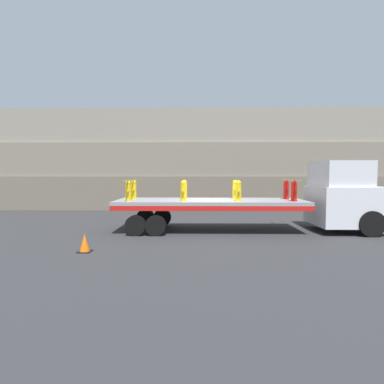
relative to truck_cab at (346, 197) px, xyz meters
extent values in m
plane|color=#2D2D30|center=(-5.84, 0.00, -1.47)|extent=(120.00, 120.00, 0.00)
cube|color=#706656|center=(-5.84, 8.66, -0.31)|extent=(60.00, 3.00, 2.31)
cube|color=gray|center=(-5.84, 8.81, 2.00)|extent=(60.00, 3.00, 2.31)
cube|color=gray|center=(-5.84, 8.96, 4.31)|extent=(60.00, 3.00, 2.31)
cube|color=silver|center=(-0.04, 0.00, -0.36)|extent=(2.66, 2.53, 1.66)
cube|color=silver|center=(-0.30, 0.00, 1.00)|extent=(1.86, 2.33, 1.06)
cube|color=black|center=(0.70, 0.00, -0.03)|extent=(1.07, 2.23, 0.93)
cylinder|color=black|center=(0.43, -1.20, -0.96)|extent=(1.03, 0.28, 1.03)
cylinder|color=black|center=(0.43, 1.20, -0.96)|extent=(1.03, 0.28, 1.03)
cube|color=gray|center=(-5.84, 0.00, -0.19)|extent=(8.09, 2.47, 0.14)
cube|color=red|center=(-5.84, -1.20, -0.37)|extent=(8.09, 0.08, 0.20)
cube|color=red|center=(-5.84, 1.20, -0.37)|extent=(8.09, 0.08, 0.20)
cylinder|color=black|center=(-8.07, -1.14, -1.06)|extent=(0.82, 0.30, 0.82)
cylinder|color=black|center=(-8.07, 1.14, -1.06)|extent=(0.82, 0.30, 0.82)
cylinder|color=black|center=(-8.87, -1.14, -1.06)|extent=(0.82, 0.30, 0.82)
cylinder|color=black|center=(-8.87, 1.14, -1.06)|extent=(0.82, 0.30, 0.82)
cylinder|color=gold|center=(-9.29, -0.54, -0.11)|extent=(0.30, 0.30, 0.03)
cylinder|color=gold|center=(-9.29, -0.54, 0.22)|extent=(0.24, 0.24, 0.69)
sphere|color=gold|center=(-9.29, -0.54, 0.62)|extent=(0.22, 0.22, 0.22)
cylinder|color=gold|center=(-9.29, -0.72, 0.31)|extent=(0.11, 0.12, 0.11)
cylinder|color=gold|center=(-9.29, -0.37, 0.31)|extent=(0.11, 0.12, 0.11)
cylinder|color=gold|center=(-9.29, 0.54, -0.11)|extent=(0.30, 0.30, 0.03)
cylinder|color=gold|center=(-9.29, 0.54, 0.22)|extent=(0.24, 0.24, 0.69)
sphere|color=gold|center=(-9.29, 0.54, 0.62)|extent=(0.22, 0.22, 0.22)
cylinder|color=gold|center=(-9.29, 0.37, 0.31)|extent=(0.11, 0.12, 0.11)
cylinder|color=gold|center=(-9.29, 0.72, 0.31)|extent=(0.11, 0.12, 0.11)
cylinder|color=gold|center=(-6.99, -0.54, -0.11)|extent=(0.30, 0.30, 0.03)
cylinder|color=gold|center=(-6.99, -0.54, 0.22)|extent=(0.24, 0.24, 0.69)
sphere|color=gold|center=(-6.99, -0.54, 0.62)|extent=(0.22, 0.22, 0.22)
cylinder|color=gold|center=(-6.99, -0.72, 0.31)|extent=(0.11, 0.12, 0.11)
cylinder|color=gold|center=(-6.99, -0.37, 0.31)|extent=(0.11, 0.12, 0.11)
cylinder|color=gold|center=(-6.99, 0.54, -0.11)|extent=(0.30, 0.30, 0.03)
cylinder|color=gold|center=(-6.99, 0.54, 0.22)|extent=(0.24, 0.24, 0.69)
sphere|color=gold|center=(-6.99, 0.54, 0.62)|extent=(0.22, 0.22, 0.22)
cylinder|color=gold|center=(-6.99, 0.37, 0.31)|extent=(0.11, 0.12, 0.11)
cylinder|color=gold|center=(-6.99, 0.72, 0.31)|extent=(0.11, 0.12, 0.11)
cylinder|color=gold|center=(-4.69, -0.54, -0.11)|extent=(0.30, 0.30, 0.03)
cylinder|color=gold|center=(-4.69, -0.54, 0.22)|extent=(0.24, 0.24, 0.69)
sphere|color=gold|center=(-4.69, -0.54, 0.62)|extent=(0.22, 0.22, 0.22)
cylinder|color=gold|center=(-4.69, -0.72, 0.31)|extent=(0.11, 0.12, 0.11)
cylinder|color=gold|center=(-4.69, -0.37, 0.31)|extent=(0.11, 0.12, 0.11)
cylinder|color=gold|center=(-4.69, 0.54, -0.11)|extent=(0.30, 0.30, 0.03)
cylinder|color=gold|center=(-4.69, 0.54, 0.22)|extent=(0.24, 0.24, 0.69)
sphere|color=gold|center=(-4.69, 0.54, 0.62)|extent=(0.22, 0.22, 0.22)
cylinder|color=gold|center=(-4.69, 0.37, 0.31)|extent=(0.11, 0.12, 0.11)
cylinder|color=gold|center=(-4.69, 0.72, 0.31)|extent=(0.11, 0.12, 0.11)
cylinder|color=red|center=(-2.40, -0.54, -0.11)|extent=(0.30, 0.30, 0.03)
cylinder|color=red|center=(-2.40, -0.54, 0.22)|extent=(0.24, 0.24, 0.69)
sphere|color=red|center=(-2.40, -0.54, 0.62)|extent=(0.22, 0.22, 0.22)
cylinder|color=red|center=(-2.40, -0.72, 0.31)|extent=(0.11, 0.12, 0.11)
cylinder|color=red|center=(-2.40, -0.37, 0.31)|extent=(0.11, 0.12, 0.11)
cylinder|color=red|center=(-2.40, 0.54, -0.11)|extent=(0.30, 0.30, 0.03)
cylinder|color=red|center=(-2.40, 0.54, 0.22)|extent=(0.24, 0.24, 0.69)
sphere|color=red|center=(-2.40, 0.54, 0.62)|extent=(0.22, 0.22, 0.22)
cylinder|color=red|center=(-2.40, 0.37, 0.31)|extent=(0.11, 0.12, 0.11)
cylinder|color=red|center=(-2.40, 0.72, 0.31)|extent=(0.11, 0.12, 0.11)
cube|color=yellow|center=(-9.29, 0.00, 0.74)|extent=(0.05, 2.67, 0.01)
cube|color=yellow|center=(-2.40, 0.00, 0.74)|extent=(0.05, 2.67, 0.01)
cube|color=black|center=(-9.97, -3.67, -1.46)|extent=(0.41, 0.41, 0.03)
cone|color=orange|center=(-9.97, -3.67, -1.17)|extent=(0.32, 0.32, 0.55)
camera|label=1|loc=(-6.41, -12.97, 0.98)|focal=28.00mm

